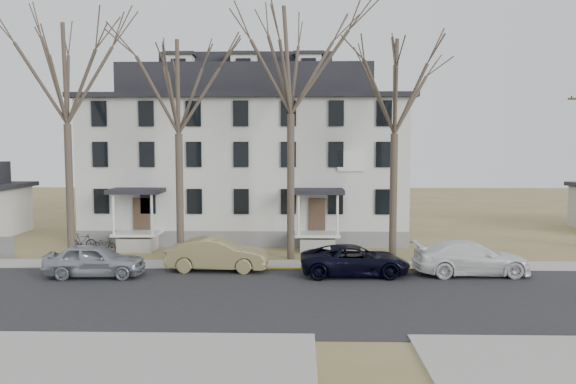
{
  "coord_description": "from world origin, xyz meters",
  "views": [
    {
      "loc": [
        1.56,
        -20.2,
        6.19
      ],
      "look_at": [
        0.87,
        9.0,
        3.7
      ],
      "focal_mm": 35.0,
      "sensor_mm": 36.0,
      "label": 1
    }
  ],
  "objects_px": {
    "car_silver": "(95,261)",
    "bicycle_left": "(104,245)",
    "car_navy": "(355,261)",
    "boarding_house": "(249,156)",
    "bicycle_right": "(82,242)",
    "tree_center": "(291,51)",
    "car_tan": "(217,255)",
    "tree_mid_left": "(178,80)",
    "tree_mid_right": "(395,79)",
    "tree_far_left": "(65,66)",
    "car_white": "(471,259)"
  },
  "relations": [
    {
      "from": "car_silver",
      "to": "bicycle_left",
      "type": "distance_m",
      "value": 6.34
    },
    {
      "from": "car_navy",
      "to": "bicycle_left",
      "type": "distance_m",
      "value": 14.9
    },
    {
      "from": "boarding_house",
      "to": "bicycle_right",
      "type": "height_order",
      "value": "boarding_house"
    },
    {
      "from": "bicycle_left",
      "to": "bicycle_right",
      "type": "relative_size",
      "value": 1.04
    },
    {
      "from": "tree_center",
      "to": "car_tan",
      "type": "xyz_separation_m",
      "value": [
        -3.53,
        -3.06,
        -10.28
      ]
    },
    {
      "from": "tree_mid_left",
      "to": "tree_mid_right",
      "type": "bearing_deg",
      "value": 0.0
    },
    {
      "from": "tree_mid_left",
      "to": "car_silver",
      "type": "height_order",
      "value": "tree_mid_left"
    },
    {
      "from": "boarding_house",
      "to": "bicycle_left",
      "type": "bearing_deg",
      "value": -139.73
    },
    {
      "from": "car_tan",
      "to": "car_silver",
      "type": "bearing_deg",
      "value": 106.82
    },
    {
      "from": "tree_far_left",
      "to": "bicycle_right",
      "type": "distance_m",
      "value": 10.1
    },
    {
      "from": "car_tan",
      "to": "car_navy",
      "type": "relative_size",
      "value": 0.95
    },
    {
      "from": "boarding_house",
      "to": "car_white",
      "type": "relative_size",
      "value": 3.83
    },
    {
      "from": "tree_mid_right",
      "to": "car_silver",
      "type": "relative_size",
      "value": 2.79
    },
    {
      "from": "bicycle_right",
      "to": "car_white",
      "type": "bearing_deg",
      "value": -121.84
    },
    {
      "from": "tree_far_left",
      "to": "car_navy",
      "type": "relative_size",
      "value": 2.68
    },
    {
      "from": "tree_far_left",
      "to": "car_navy",
      "type": "height_order",
      "value": "tree_far_left"
    },
    {
      "from": "car_tan",
      "to": "car_white",
      "type": "bearing_deg",
      "value": -90.7
    },
    {
      "from": "car_silver",
      "to": "bicycle_right",
      "type": "height_order",
      "value": "car_silver"
    },
    {
      "from": "car_tan",
      "to": "tree_mid_left",
      "type": "bearing_deg",
      "value": 41.05
    },
    {
      "from": "car_silver",
      "to": "car_tan",
      "type": "height_order",
      "value": "car_tan"
    },
    {
      "from": "tree_mid_right",
      "to": "bicycle_left",
      "type": "relative_size",
      "value": 7.72
    },
    {
      "from": "tree_far_left",
      "to": "car_tan",
      "type": "distance_m",
      "value": 13.12
    },
    {
      "from": "car_navy",
      "to": "bicycle_right",
      "type": "height_order",
      "value": "car_navy"
    },
    {
      "from": "tree_mid_right",
      "to": "car_white",
      "type": "xyz_separation_m",
      "value": [
        3.09,
        -3.66,
        -8.82
      ]
    },
    {
      "from": "bicycle_left",
      "to": "tree_far_left",
      "type": "bearing_deg",
      "value": 161.22
    },
    {
      "from": "tree_far_left",
      "to": "car_silver",
      "type": "bearing_deg",
      "value": -56.57
    },
    {
      "from": "boarding_house",
      "to": "bicycle_left",
      "type": "distance_m",
      "value": 11.3
    },
    {
      "from": "tree_far_left",
      "to": "car_white",
      "type": "distance_m",
      "value": 22.99
    },
    {
      "from": "bicycle_left",
      "to": "car_navy",
      "type": "bearing_deg",
      "value": -92.24
    },
    {
      "from": "car_navy",
      "to": "bicycle_right",
      "type": "distance_m",
      "value": 16.5
    },
    {
      "from": "tree_far_left",
      "to": "car_silver",
      "type": "distance_m",
      "value": 10.98
    },
    {
      "from": "tree_far_left",
      "to": "car_silver",
      "type": "relative_size",
      "value": 3.0
    },
    {
      "from": "car_silver",
      "to": "car_tan",
      "type": "xyz_separation_m",
      "value": [
        5.5,
        1.44,
        0.03
      ]
    },
    {
      "from": "boarding_house",
      "to": "car_white",
      "type": "xyz_separation_m",
      "value": [
        11.59,
        -11.81,
        -4.59
      ]
    },
    {
      "from": "tree_far_left",
      "to": "tree_center",
      "type": "relative_size",
      "value": 0.93
    },
    {
      "from": "car_tan",
      "to": "boarding_house",
      "type": "bearing_deg",
      "value": -0.57
    },
    {
      "from": "car_silver",
      "to": "boarding_house",
      "type": "bearing_deg",
      "value": -27.81
    },
    {
      "from": "tree_center",
      "to": "bicycle_left",
      "type": "relative_size",
      "value": 8.91
    },
    {
      "from": "boarding_house",
      "to": "car_tan",
      "type": "xyz_separation_m",
      "value": [
        -0.53,
        -11.22,
        -4.58
      ]
    },
    {
      "from": "tree_far_left",
      "to": "tree_mid_left",
      "type": "relative_size",
      "value": 1.08
    },
    {
      "from": "tree_center",
      "to": "car_tan",
      "type": "height_order",
      "value": "tree_center"
    },
    {
      "from": "tree_center",
      "to": "car_navy",
      "type": "bearing_deg",
      "value": -51.65
    },
    {
      "from": "tree_mid_left",
      "to": "car_tan",
      "type": "bearing_deg",
      "value": -51.06
    },
    {
      "from": "car_white",
      "to": "bicycle_right",
      "type": "distance_m",
      "value": 21.64
    },
    {
      "from": "tree_far_left",
      "to": "car_white",
      "type": "relative_size",
      "value": 2.53
    },
    {
      "from": "car_tan",
      "to": "bicycle_left",
      "type": "height_order",
      "value": "car_tan"
    },
    {
      "from": "tree_far_left",
      "to": "bicycle_right",
      "type": "height_order",
      "value": "tree_far_left"
    },
    {
      "from": "car_silver",
      "to": "bicycle_left",
      "type": "bearing_deg",
      "value": 13.44
    },
    {
      "from": "tree_mid_right",
      "to": "car_navy",
      "type": "bearing_deg",
      "value": -121.62
    },
    {
      "from": "tree_mid_right",
      "to": "car_navy",
      "type": "relative_size",
      "value": 2.49
    }
  ]
}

